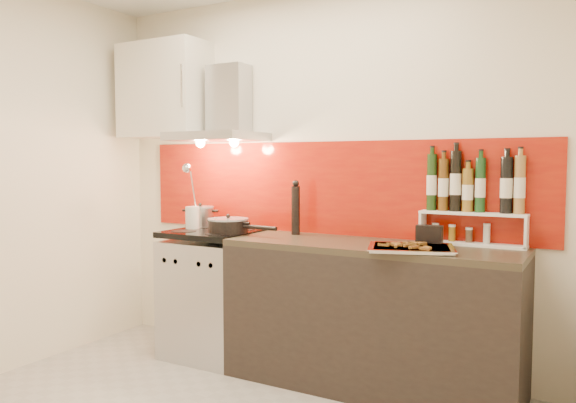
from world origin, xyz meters
The scene contains 13 objects.
back_wall centered at (0.00, 1.40, 1.30)m, with size 3.40×0.02×2.60m, color silver.
backsplash centered at (0.05, 1.39, 1.22)m, with size 3.00×0.02×0.64m, color #910D07.
range_stove centered at (-0.70, 1.10, 0.44)m, with size 0.60×0.60×0.91m.
counter centered at (0.50, 1.10, 0.45)m, with size 1.80×0.60×0.90m.
range_hood centered at (-0.70, 1.24, 1.74)m, with size 0.62×0.50×0.61m.
upper_cabinet centered at (-1.25, 1.22, 1.95)m, with size 0.70×0.35×0.72m, color beige.
stock_pot centered at (-0.93, 1.24, 0.99)m, with size 0.21×0.21×0.18m.
saute_pan centered at (-0.52, 1.04, 0.96)m, with size 0.55×0.28×0.13m.
utensil_jar centered at (-0.89, 1.10, 1.04)m, with size 0.10×0.15×0.49m.
pepper_mill centered at (-0.11, 1.25, 1.08)m, with size 0.06×0.06×0.38m.
step_shelf centered at (1.05, 1.34, 1.17)m, with size 0.62×0.17×0.57m.
caddy_box centered at (0.84, 1.15, 0.96)m, with size 0.15×0.07×0.13m, color black.
baking_tray centered at (0.79, 0.95, 0.92)m, with size 0.56×0.49×0.03m.
Camera 1 is at (1.73, -2.12, 1.40)m, focal length 35.00 mm.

